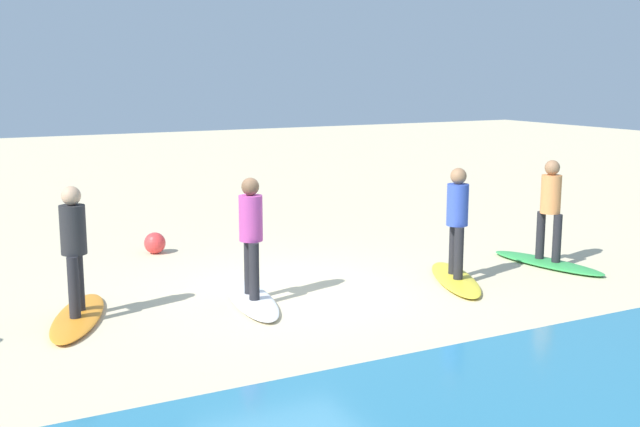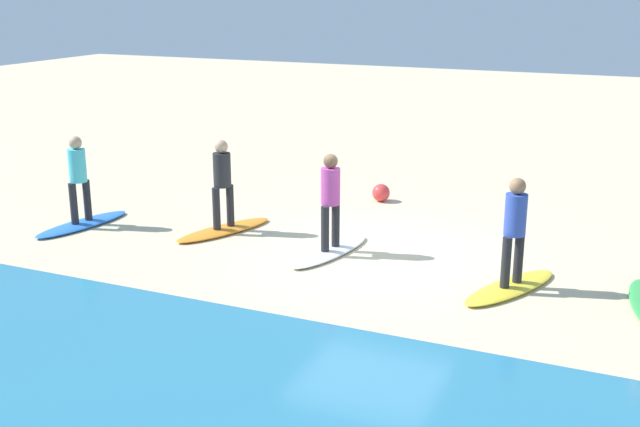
{
  "view_description": "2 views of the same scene",
  "coord_description": "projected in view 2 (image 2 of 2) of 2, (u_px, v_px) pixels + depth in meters",
  "views": [
    {
      "loc": [
        4.71,
        9.84,
        3.13
      ],
      "look_at": [
        -0.46,
        0.05,
        1.12
      ],
      "focal_mm": 44.14,
      "sensor_mm": 36.0,
      "label": 1
    },
    {
      "loc": [
        -4.29,
        11.89,
        4.42
      ],
      "look_at": [
        0.66,
        0.7,
        0.84
      ],
      "focal_mm": 44.28,
      "sensor_mm": 36.0,
      "label": 2
    }
  ],
  "objects": [
    {
      "name": "surfer_blue",
      "position": [
        78.0,
        173.0,
        14.63
      ],
      "size": [
        0.32,
        0.46,
        1.64
      ],
      "color": "#232328",
      "rests_on": "surfboard_blue"
    },
    {
      "name": "surfer_orange",
      "position": [
        222.0,
        178.0,
        14.29
      ],
      "size": [
        0.32,
        0.44,
        1.64
      ],
      "color": "#232328",
      "rests_on": "surfboard_orange"
    },
    {
      "name": "surfboard_blue",
      "position": [
        82.0,
        224.0,
        14.91
      ],
      "size": [
        0.91,
        2.16,
        0.09
      ],
      "primitive_type": "ellipsoid",
      "rotation": [
        0.0,
        0.0,
        1.4
      ],
      "color": "blue",
      "rests_on": "ground"
    },
    {
      "name": "ground_plane",
      "position": [
        372.0,
        255.0,
        13.35
      ],
      "size": [
        60.0,
        60.0,
        0.0
      ],
      "primitive_type": "plane",
      "color": "beige"
    },
    {
      "name": "surfboard_yellow",
      "position": [
        510.0,
        287.0,
        11.81
      ],
      "size": [
        1.36,
        2.15,
        0.09
      ],
      "primitive_type": "ellipsoid",
      "rotation": [
        0.0,
        0.0,
        1.15
      ],
      "color": "yellow",
      "rests_on": "ground"
    },
    {
      "name": "surfboard_orange",
      "position": [
        224.0,
        230.0,
        14.56
      ],
      "size": [
        1.28,
        2.16,
        0.09
      ],
      "primitive_type": "ellipsoid",
      "rotation": [
        0.0,
        0.0,
        1.2
      ],
      "color": "orange",
      "rests_on": "ground"
    },
    {
      "name": "surfer_white",
      "position": [
        331.0,
        195.0,
        13.13
      ],
      "size": [
        0.32,
        0.45,
        1.64
      ],
      "color": "#232328",
      "rests_on": "surfboard_white"
    },
    {
      "name": "surfer_yellow",
      "position": [
        515.0,
        224.0,
        11.53
      ],
      "size": [
        0.32,
        0.43,
        1.64
      ],
      "color": "#232328",
      "rests_on": "surfboard_yellow"
    },
    {
      "name": "beach_ball",
      "position": [
        381.0,
        193.0,
        16.58
      ],
      "size": [
        0.37,
        0.37,
        0.37
      ],
      "primitive_type": "sphere",
      "color": "#E53838",
      "rests_on": "ground"
    },
    {
      "name": "surfboard_white",
      "position": [
        330.0,
        251.0,
        13.41
      ],
      "size": [
        0.94,
        2.17,
        0.09
      ],
      "primitive_type": "ellipsoid",
      "rotation": [
        0.0,
        0.0,
        1.38
      ],
      "color": "white",
      "rests_on": "ground"
    }
  ]
}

